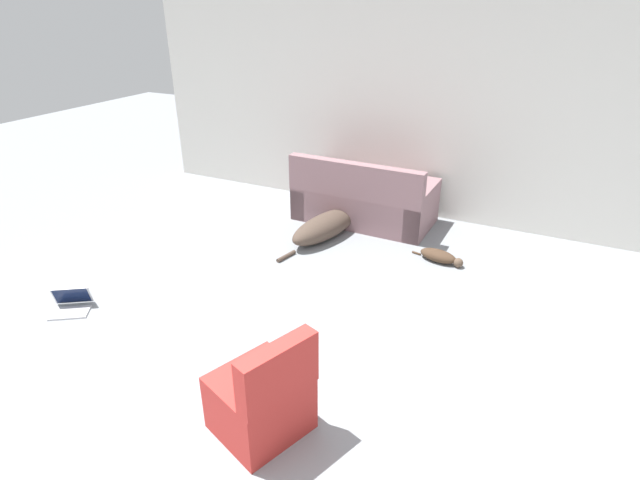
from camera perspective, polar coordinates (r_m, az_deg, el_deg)
The scene contains 7 objects.
ground_plane at distance 3.50m, azimuth -11.45°, elevation -22.69°, with size 20.00×20.00×0.00m, color gray.
wall_back at distance 6.44m, azimuth 11.85°, elevation 14.26°, with size 7.82×0.06×2.70m.
couch at distance 6.37m, azimuth 5.00°, elevation 4.49°, with size 1.73×0.90×0.86m.
dog at distance 6.02m, azimuth 1.18°, elevation 1.88°, with size 0.61×1.61×0.28m.
cat at distance 5.59m, azimuth 13.54°, elevation -1.82°, with size 0.60×0.27×0.13m.
laptop_open at distance 5.17m, azimuth -26.56°, elevation -6.41°, with size 0.43×0.42×0.21m.
side_chair at distance 3.39m, azimuth -6.57°, elevation -17.50°, with size 0.69×0.70×0.79m.
Camera 1 is at (1.57, -1.74, 2.60)m, focal length 28.00 mm.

